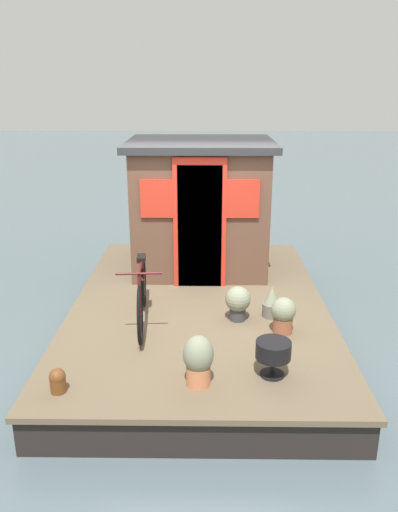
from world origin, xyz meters
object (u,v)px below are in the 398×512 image
(potted_plant_mint, at_px, (272,302))
(potted_plant_succulent, at_px, (283,314))
(bicycle, at_px, (142,294))
(charcoal_grill, at_px, (273,351))
(potted_plant_fern, at_px, (198,360))
(potted_plant_thyme, at_px, (238,302))
(houseboat_cabin, at_px, (200,205))
(mooring_bollard, at_px, (58,380))

(potted_plant_mint, xyz_separation_m, potted_plant_succulent, (-0.43, -0.08, 0.05))
(bicycle, height_order, charcoal_grill, bicycle)
(potted_plant_mint, xyz_separation_m, charcoal_grill, (-1.34, 0.15, 0.08))
(bicycle, relative_size, potted_plant_fern, 3.28)
(potted_plant_thyme, bearing_deg, bicycle, 93.95)
(potted_plant_fern, xyz_separation_m, potted_plant_mint, (1.51, -0.87, -0.08))
(potted_plant_fern, bearing_deg, houseboat_cabin, 0.29)
(potted_plant_fern, xyz_separation_m, mooring_bollard, (-0.14, 1.29, -0.14))
(houseboat_cabin, relative_size, potted_plant_fern, 4.20)
(bicycle, bearing_deg, potted_plant_succulent, -98.70)
(bicycle, relative_size, potted_plant_thyme, 3.91)
(potted_plant_mint, bearing_deg, charcoal_grill, 173.62)
(bicycle, bearing_deg, potted_plant_thyme, -86.05)
(potted_plant_fern, distance_m, mooring_bollard, 1.31)
(potted_plant_fern, xyz_separation_m, potted_plant_succulent, (1.08, -0.95, -0.04))
(houseboat_cabin, bearing_deg, potted_plant_thyme, -166.11)
(potted_plant_fern, height_order, potted_plant_thyme, potted_plant_fern)
(potted_plant_succulent, distance_m, mooring_bollard, 2.56)
(potted_plant_mint, distance_m, potted_plant_succulent, 0.44)
(potted_plant_thyme, relative_size, mooring_bollard, 1.79)
(potted_plant_thyme, height_order, charcoal_grill, potted_plant_thyme)
(potted_plant_mint, relative_size, potted_plant_thyme, 0.91)
(potted_plant_thyme, bearing_deg, mooring_bollard, 131.55)
(potted_plant_fern, bearing_deg, charcoal_grill, -76.99)
(bicycle, relative_size, charcoal_grill, 4.52)
(bicycle, xyz_separation_m, charcoal_grill, (-1.16, -1.41, -0.10))
(houseboat_cabin, bearing_deg, bicycle, 161.31)
(mooring_bollard, bearing_deg, charcoal_grill, -81.29)
(charcoal_grill, bearing_deg, bicycle, 50.43)
(potted_plant_fern, relative_size, charcoal_grill, 1.38)
(potted_plant_succulent, bearing_deg, potted_plant_mint, 10.32)
(potted_plant_thyme, bearing_deg, houseboat_cabin, 13.89)
(potted_plant_fern, relative_size, potted_plant_thyme, 1.19)
(houseboat_cabin, bearing_deg, potted_plant_succulent, -156.55)
(potted_plant_fern, relative_size, potted_plant_succulent, 1.19)
(houseboat_cabin, height_order, potted_plant_succulent, houseboat_cabin)
(charcoal_grill, relative_size, mooring_bollard, 1.55)
(potted_plant_fern, height_order, mooring_bollard, potted_plant_fern)
(bicycle, bearing_deg, potted_plant_mint, -83.44)
(bicycle, xyz_separation_m, potted_plant_fern, (-1.33, -0.68, -0.10))
(bicycle, distance_m, potted_plant_mint, 1.58)
(houseboat_cabin, relative_size, bicycle, 1.28)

